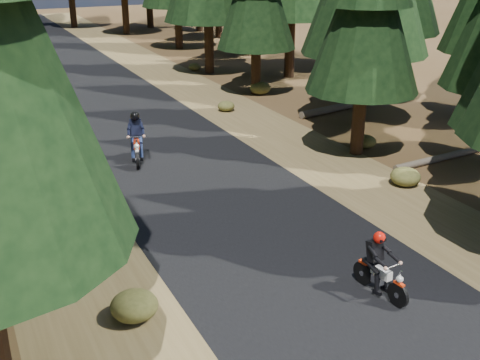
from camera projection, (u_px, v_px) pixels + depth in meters
name	position (u px, v px, depth m)	size (l,w,h in m)	color
ground	(266.00, 240.00, 15.22)	(120.00, 120.00, 0.00)	#473219
road	(193.00, 175.00, 19.39)	(6.00, 100.00, 0.01)	black
shoulder_l	(46.00, 201.00, 17.52)	(3.20, 100.00, 0.01)	brown
shoulder_r	(314.00, 155.00, 21.26)	(3.20, 100.00, 0.01)	brown
log_near	(340.00, 107.00, 26.82)	(0.32, 0.32, 4.68)	#4C4233
log_far	(442.00, 157.00, 20.67)	(0.24, 0.24, 4.37)	#4C4233
understory_shrubs	(198.00, 143.00, 21.63)	(14.25, 29.60, 0.62)	#474C1E
rider_lead	(381.00, 275.00, 12.68)	(0.65, 1.64, 1.43)	beige
rider_follow	(137.00, 146.00, 20.34)	(1.10, 2.03, 1.73)	maroon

